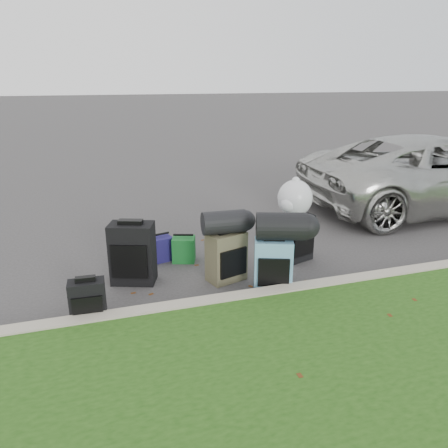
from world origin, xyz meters
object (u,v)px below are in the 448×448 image
object	(u,v)px
suitcase_large_black_left	(133,253)
suitcase_small_black	(88,301)
suv	(435,173)
tote_green	(184,249)
suitcase_large_black_right	(297,238)
suitcase_olive	(226,256)
tote_navy	(160,249)
suitcase_teal	(273,265)

from	to	relation	value
suitcase_large_black_left	suitcase_small_black	bearing A→B (deg)	-105.11
suv	suitcase_small_black	xyz separation A→B (m)	(-6.32, -2.27, -0.47)
suv	suitcase_large_black_left	xyz separation A→B (m)	(-5.77, -1.49, -0.32)
suitcase_small_black	tote_green	xyz separation A→B (m)	(1.27, 1.22, -0.06)
suitcase_large_black_right	suitcase_olive	bearing A→B (deg)	177.91
tote_navy	suv	bearing A→B (deg)	-4.39
suv	suitcase_large_black_left	bearing A→B (deg)	107.22
suitcase_large_black_left	tote_navy	world-z (taller)	suitcase_large_black_left
suv	suitcase_small_black	world-z (taller)	suv
suitcase_small_black	suitcase_large_black_right	distance (m)	2.86
tote_green	suitcase_olive	bearing A→B (deg)	-44.04
suitcase_teal	tote_navy	world-z (taller)	suitcase_teal
suitcase_small_black	suitcase_olive	distance (m)	1.72
suv	suitcase_olive	size ratio (longest dim) A/B	8.03
suitcase_large_black_left	suitcase_olive	world-z (taller)	suitcase_large_black_left
suitcase_small_black	tote_navy	bearing A→B (deg)	57.18
suitcase_olive	tote_navy	bearing A→B (deg)	111.51
suitcase_teal	suitcase_large_black_right	distance (m)	0.97
suv	suitcase_large_black_left	size ratio (longest dim) A/B	6.64
suitcase_large_black_left	tote_green	xyz separation A→B (m)	(0.72, 0.44, -0.21)
suv	suitcase_teal	bearing A→B (deg)	120.10
suitcase_teal	tote_navy	distance (m)	1.70
suitcase_large_black_left	suitcase_large_black_right	distance (m)	2.20
suitcase_large_black_left	suitcase_olive	distance (m)	1.13
tote_navy	tote_green	bearing A→B (deg)	-37.33
suv	tote_green	world-z (taller)	suv
tote_green	tote_navy	world-z (taller)	tote_green
suitcase_teal	tote_navy	bearing A→B (deg)	152.12
suv	tote_navy	world-z (taller)	suv
suitcase_large_black_left	suitcase_olive	bearing A→B (deg)	5.14
suitcase_small_black	suitcase_large_black_left	world-z (taller)	suitcase_large_black_left
suv	tote_navy	bearing A→B (deg)	102.50
suitcase_large_black_left	tote_navy	size ratio (longest dim) A/B	2.24
suv	tote_green	xyz separation A→B (m)	(-5.05, -1.05, -0.52)
suv	suitcase_teal	world-z (taller)	suv
suitcase_small_black	suitcase_large_black_right	world-z (taller)	suitcase_large_black_right
suitcase_small_black	suitcase_olive	xyz separation A→B (m)	(1.64, 0.50, 0.08)
suitcase_small_black	suitcase_teal	xyz separation A→B (m)	(2.09, 0.09, 0.09)
suitcase_large_black_left	tote_navy	bearing A→B (deg)	73.70
suitcase_large_black_left	tote_green	world-z (taller)	suitcase_large_black_left
suitcase_small_black	suitcase_olive	bearing A→B (deg)	19.46
suitcase_olive	tote_green	bearing A→B (deg)	100.37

